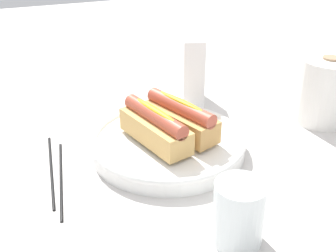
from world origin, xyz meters
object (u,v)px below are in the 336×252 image
at_px(hotdog_front, 155,127).
at_px(napkin_box, 191,69).
at_px(water_glass, 238,216).
at_px(hotdog_back, 180,118).
at_px(paper_towel_roll, 325,90).
at_px(serving_bowl, 168,143).
at_px(chopstick_far, 51,169).
at_px(chopstick_near, 61,177).

relative_size(hotdog_front, napkin_box, 1.05).
bearing_deg(water_glass, hotdog_front, -171.07).
height_order(hotdog_back, paper_towel_roll, paper_towel_roll).
relative_size(hotdog_front, water_glass, 1.76).
bearing_deg(paper_towel_roll, serving_bowl, -87.80).
bearing_deg(serving_bowl, hotdog_front, -71.99).
height_order(paper_towel_roll, napkin_box, napkin_box).
xyz_separation_m(hotdog_front, paper_towel_roll, (-0.02, 0.36, 0.00)).
xyz_separation_m(hotdog_back, water_glass, (0.25, -0.02, -0.02)).
xyz_separation_m(water_glass, chopstick_far, (-0.25, -0.21, -0.04)).
height_order(napkin_box, chopstick_far, napkin_box).
height_order(water_glass, chopstick_near, water_glass).
xyz_separation_m(paper_towel_roll, napkin_box, (-0.18, -0.21, 0.01)).
distance_m(napkin_box, chopstick_far, 0.38).
distance_m(napkin_box, chopstick_near, 0.38).
bearing_deg(chopstick_far, paper_towel_roll, 94.82).
relative_size(serving_bowl, napkin_box, 1.83).
relative_size(paper_towel_roll, napkin_box, 0.89).
xyz_separation_m(hotdog_front, water_glass, (0.23, 0.04, -0.02)).
relative_size(water_glass, napkin_box, 0.60).
height_order(water_glass, napkin_box, napkin_box).
bearing_deg(water_glass, serving_bowl, -177.50).
xyz_separation_m(serving_bowl, chopstick_near, (0.02, -0.19, -0.01)).
xyz_separation_m(hotdog_back, chopstick_near, (0.03, -0.22, -0.06)).
xyz_separation_m(serving_bowl, water_glass, (0.24, 0.01, 0.02)).
xyz_separation_m(napkin_box, chopstick_near, (0.21, -0.31, -0.07)).
xyz_separation_m(water_glass, chopstick_near, (-0.22, -0.20, -0.04)).
bearing_deg(hotdog_front, napkin_box, 143.38).
bearing_deg(napkin_box, water_glass, 1.08).
bearing_deg(water_glass, chopstick_near, -137.70).
relative_size(hotdog_back, paper_towel_roll, 1.18).
bearing_deg(hotdog_back, hotdog_front, -71.99).
bearing_deg(paper_towel_roll, water_glass, -51.67).
height_order(water_glass, paper_towel_roll, paper_towel_roll).
bearing_deg(serving_bowl, chopstick_near, -84.04).
distance_m(hotdog_front, napkin_box, 0.25).
xyz_separation_m(paper_towel_roll, chopstick_far, (0.00, -0.54, -0.06)).
xyz_separation_m(hotdog_back, napkin_box, (-0.18, 0.09, 0.01)).
xyz_separation_m(hotdog_front, chopstick_near, (0.01, -0.17, -0.06)).
bearing_deg(chopstick_near, paper_towel_roll, 100.66).
relative_size(hotdog_front, hotdog_back, 1.00).
bearing_deg(napkin_box, chopstick_far, -45.84).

